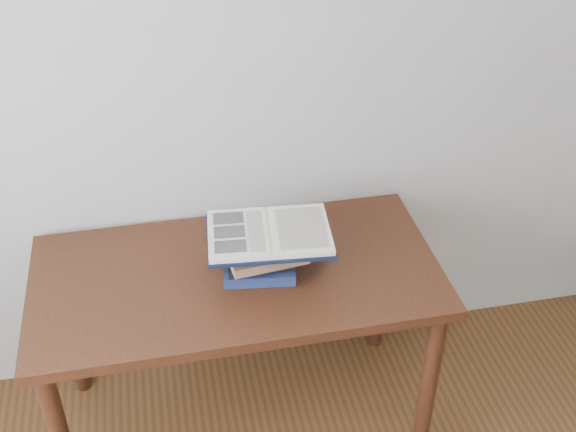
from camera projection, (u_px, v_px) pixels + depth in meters
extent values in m
cube|color=beige|center=(220.00, 57.00, 2.31)|extent=(3.50, 0.04, 2.60)
cube|color=#452411|center=(236.00, 276.00, 2.36)|extent=(1.33, 0.66, 0.04)
cylinder|color=#452411|center=(428.00, 384.00, 2.45)|extent=(0.06, 0.06, 0.67)
cylinder|color=#452411|center=(69.00, 324.00, 2.68)|extent=(0.06, 0.06, 0.67)
cylinder|color=#452411|center=(380.00, 281.00, 2.88)|extent=(0.06, 0.06, 0.67)
cube|color=#1A1C4E|center=(259.00, 266.00, 2.34)|extent=(0.25, 0.21, 0.04)
cube|color=black|center=(258.00, 258.00, 2.32)|extent=(0.22, 0.15, 0.03)
cube|color=#9D7251|center=(265.00, 250.00, 2.30)|extent=(0.26, 0.21, 0.03)
cube|color=#9D7251|center=(264.00, 240.00, 2.30)|extent=(0.22, 0.18, 0.03)
cube|color=black|center=(269.00, 236.00, 2.28)|extent=(0.42, 0.31, 0.01)
cube|color=beige|center=(238.00, 234.00, 2.26)|extent=(0.21, 0.28, 0.02)
cube|color=beige|center=(300.00, 230.00, 2.28)|extent=(0.21, 0.28, 0.02)
cylinder|color=beige|center=(269.00, 233.00, 2.27)|extent=(0.04, 0.26, 0.01)
cube|color=black|center=(228.00, 218.00, 2.31)|extent=(0.10, 0.07, 0.00)
cube|color=black|center=(229.00, 232.00, 2.25)|extent=(0.10, 0.07, 0.00)
cube|color=black|center=(230.00, 246.00, 2.19)|extent=(0.10, 0.07, 0.00)
cube|color=beige|center=(256.00, 231.00, 2.26)|extent=(0.07, 0.22, 0.00)
cube|color=beige|center=(301.00, 228.00, 2.27)|extent=(0.17, 0.23, 0.00)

